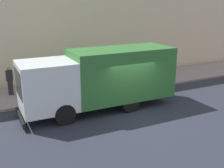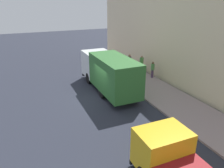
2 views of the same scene
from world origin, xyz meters
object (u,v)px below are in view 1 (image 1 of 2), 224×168
object	(u,v)px
pedestrian_third	(57,72)
street_sign_post	(90,71)
large_utility_truck	(101,77)
traffic_cone_orange	(27,97)
pedestrian_walking	(10,80)
pedestrian_standing	(28,74)

from	to	relation	value
pedestrian_third	street_sign_post	bearing A→B (deg)	-90.23
pedestrian_third	large_utility_truck	bearing A→B (deg)	-103.65
pedestrian_third	traffic_cone_orange	world-z (taller)	pedestrian_third
pedestrian_walking	traffic_cone_orange	size ratio (longest dim) A/B	2.38
large_utility_truck	traffic_cone_orange	world-z (taller)	large_utility_truck
large_utility_truck	pedestrian_walking	size ratio (longest dim) A/B	4.72
large_utility_truck	pedestrian_third	world-z (taller)	large_utility_truck
pedestrian_standing	street_sign_post	distance (m)	4.07
large_utility_truck	pedestrian_standing	xyz separation A→B (m)	(4.86, 2.78, -0.66)
pedestrian_walking	pedestrian_third	world-z (taller)	pedestrian_walking
traffic_cone_orange	pedestrian_third	bearing A→B (deg)	-41.19
pedestrian_standing	pedestrian_third	world-z (taller)	pedestrian_standing
pedestrian_standing	traffic_cone_orange	distance (m)	2.86
large_utility_truck	pedestrian_third	distance (m)	5.12
pedestrian_walking	traffic_cone_orange	bearing A→B (deg)	175.69
traffic_cone_orange	street_sign_post	world-z (taller)	street_sign_post
large_utility_truck	street_sign_post	xyz separation A→B (m)	(2.24, -0.30, -0.22)
large_utility_truck	pedestrian_walking	distance (m)	5.75
pedestrian_standing	pedestrian_third	size ratio (longest dim) A/B	1.10
pedestrian_walking	street_sign_post	xyz separation A→B (m)	(-1.84, -4.28, 0.47)
traffic_cone_orange	street_sign_post	size ratio (longest dim) A/B	0.31
pedestrian_walking	pedestrian_third	distance (m)	3.20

